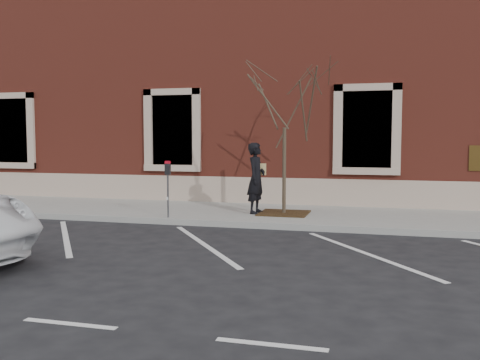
% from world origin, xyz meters
% --- Properties ---
extents(ground, '(120.00, 120.00, 0.00)m').
position_xyz_m(ground, '(0.00, 0.00, 0.00)').
color(ground, '#28282B').
rests_on(ground, ground).
extents(sidewalk_near, '(40.00, 3.50, 0.15)m').
position_xyz_m(sidewalk_near, '(0.00, 1.75, 0.07)').
color(sidewalk_near, '#A4A29A').
rests_on(sidewalk_near, ground).
extents(curb_near, '(40.00, 0.12, 0.15)m').
position_xyz_m(curb_near, '(0.00, -0.05, 0.07)').
color(curb_near, '#9E9E99').
rests_on(curb_near, ground).
extents(parking_stripes, '(28.00, 4.40, 0.01)m').
position_xyz_m(parking_stripes, '(0.00, -2.20, 0.00)').
color(parking_stripes, silver).
rests_on(parking_stripes, ground).
extents(building_civic, '(40.00, 8.62, 8.00)m').
position_xyz_m(building_civic, '(0.00, 7.74, 4.00)').
color(building_civic, maroon).
rests_on(building_civic, ground).
extents(man, '(0.54, 0.74, 1.88)m').
position_xyz_m(man, '(0.23, 1.42, 1.09)').
color(man, black).
rests_on(man, sidewalk_near).
extents(parking_meter, '(0.13, 0.10, 1.43)m').
position_xyz_m(parking_meter, '(-1.76, 0.12, 1.14)').
color(parking_meter, '#595B60').
rests_on(parking_meter, sidewalk_near).
extents(tree_grate, '(1.27, 1.27, 0.03)m').
position_xyz_m(tree_grate, '(0.96, 1.53, 0.17)').
color(tree_grate, '#3F2B14').
rests_on(tree_grate, sidewalk_near).
extents(sapling, '(2.49, 2.49, 4.15)m').
position_xyz_m(sapling, '(0.96, 1.53, 3.05)').
color(sapling, '#4A3E2D').
rests_on(sapling, sidewalk_near).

